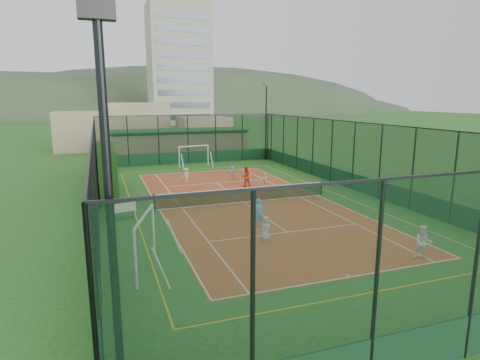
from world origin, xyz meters
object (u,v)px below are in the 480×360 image
Objects in this scene: futsal_goal_far at (194,156)px; child_near_left at (266,228)px; floodlight_sw at (112,242)px; child_far_right at (266,181)px; child_near_right at (423,243)px; white_bench at (121,211)px; coach at (246,177)px; apartment_tower at (179,65)px; futsal_goal_near at (145,243)px; child_near_mid at (259,212)px; floodlight_ne at (266,122)px; child_far_back at (232,173)px; child_far_left at (186,175)px; clubhouse at (179,143)px.

child_near_left is (-1.52, -21.78, -0.43)m from futsal_goal_far.
floodlight_sw is 6.96× the size of child_far_right.
white_bench is at bearing 175.07° from child_near_right.
coach is (10.34, 21.00, -3.33)m from floodlight_sw.
apartment_tower is at bearing 52.43° from child_near_left.
futsal_goal_near is 7.31m from child_near_mid.
apartment_tower is (3.40, 65.40, 10.88)m from floodlight_ne.
child_far_right is (4.26, 10.09, 0.00)m from child_near_left.
child_near_left is at bearing -98.58° from apartment_tower.
child_far_right is (-5.78, -13.56, -3.52)m from floodlight_ne.
floodlight_ne reaches higher than futsal_goal_far.
floodlight_ne is at bearing -119.22° from coach.
child_far_back is at bearing -88.92° from futsal_goal_far.
apartment_tower reaches higher than child_near_right.
futsal_goal_far is at bearing -167.65° from floodlight_ne.
futsal_goal_near reaches higher than child_far_right.
child_far_left is at bearing 43.83° from white_bench.
child_near_mid is at bearing 163.07° from child_near_right.
child_far_back is (8.88, 15.93, -0.53)m from futsal_goal_near.
coach is (0.11, -2.94, 0.21)m from child_far_back.
floodlight_sw reaches higher than clubhouse.
child_near_mid is 1.32× the size of child_far_back.
futsal_goal_far is 19.69m from child_near_mid.
floodlight_sw is at bearing 48.59° from child_far_right.
futsal_goal_far is at bearing -94.64° from child_far_back.
child_near_left reaches higher than child_far_back.
child_far_left is (-0.80, 14.56, 0.00)m from child_near_left.
clubhouse is 24.42m from white_bench.
white_bench is at bearing 30.17° from coach.
floodlight_sw is 0.28× the size of apartment_tower.
child_far_back is at bearing 142.06° from child_far_left.
futsal_goal_near is 2.35× the size of child_near_right.
child_near_left is 14.58m from child_far_left.
child_near_left is 2.18m from child_near_mid.
child_near_right is at bearing -68.35° from child_near_left.
child_near_left is (6.36, -5.93, 0.12)m from white_bench.
child_far_left is 5.06m from coach.
child_near_mid is (-0.94, -26.93, -0.82)m from clubhouse.
child_far_right is (3.76, 7.97, -0.15)m from child_near_mid.
floodlight_sw is at bearing -117.39° from floodlight_ne.
clubhouse reaches higher than child_far_back.
apartment_tower is at bearing -107.85° from child_far_right.
child_far_right is at bearing 89.02° from child_far_back.
child_near_mid is at bearing -98.46° from apartment_tower.
floodlight_ne is at bearing 38.00° from child_near_left.
child_near_left is (-13.44, -89.05, -14.40)m from apartment_tower.
futsal_goal_near is 2.90× the size of child_far_left.
child_far_back is (-2.25, 18.75, -0.16)m from child_near_right.
floodlight_sw is 13.93m from child_near_right.
floodlight_sw is at bearing -155.85° from child_near_left.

